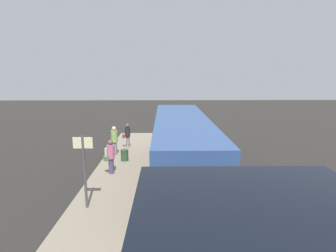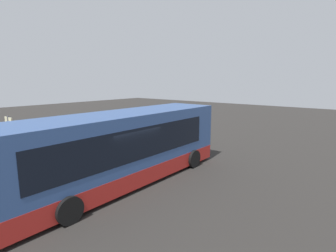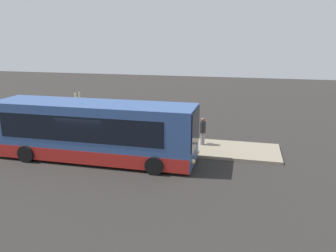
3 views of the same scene
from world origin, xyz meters
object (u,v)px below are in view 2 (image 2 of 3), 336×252
at_px(passenger_boarding, 85,144).
at_px(sign_post, 11,140).
at_px(passenger_waiting, 125,133).
at_px(trash_bin, 120,149).
at_px(bus_lead, 122,149).
at_px(suitcase, 114,145).
at_px(passenger_with_bags, 150,132).

distance_m(passenger_boarding, sign_post, 3.56).
bearing_deg(passenger_boarding, passenger_waiting, -37.04).
bearing_deg(trash_bin, sign_post, 173.42).
distance_m(bus_lead, sign_post, 4.82).
relative_size(passenger_boarding, suitcase, 2.08).
height_order(passenger_waiting, passenger_with_bags, passenger_waiting).
bearing_deg(passenger_with_bags, bus_lead, -163.71).
height_order(bus_lead, passenger_waiting, bus_lead).
distance_m(passenger_boarding, passenger_with_bags, 4.84).
distance_m(passenger_with_bags, sign_post, 8.35).
bearing_deg(suitcase, bus_lead, -125.77).
bearing_deg(bus_lead, passenger_waiting, 47.13).
distance_m(bus_lead, passenger_boarding, 3.61).
bearing_deg(bus_lead, sign_post, 127.78).
xyz_separation_m(passenger_with_bags, sign_post, (-8.29, 0.43, 0.84)).
xyz_separation_m(suitcase, trash_bin, (-0.53, -1.12, 0.02)).
height_order(passenger_boarding, suitcase, passenger_boarding).
xyz_separation_m(suitcase, sign_post, (-6.03, -0.48, 1.43)).
relative_size(passenger_waiting, trash_bin, 2.80).
relative_size(bus_lead, passenger_with_bags, 6.58).
xyz_separation_m(bus_lead, sign_post, (-2.94, 3.80, 0.36)).
xyz_separation_m(bus_lead, passenger_waiting, (3.66, 3.94, -0.39)).
relative_size(bus_lead, suitcase, 12.84).
xyz_separation_m(passenger_waiting, sign_post, (-6.60, -0.14, 0.75)).
bearing_deg(bus_lead, suitcase, 54.23).
distance_m(suitcase, trash_bin, 1.24).
bearing_deg(passenger_waiting, passenger_with_bags, 77.45).
distance_m(passenger_boarding, passenger_waiting, 3.16).
distance_m(sign_post, trash_bin, 5.71).
height_order(passenger_waiting, trash_bin, passenger_waiting).
xyz_separation_m(passenger_boarding, passenger_with_bags, (4.83, -0.19, -0.06)).
relative_size(passenger_with_bags, trash_bin, 2.55).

